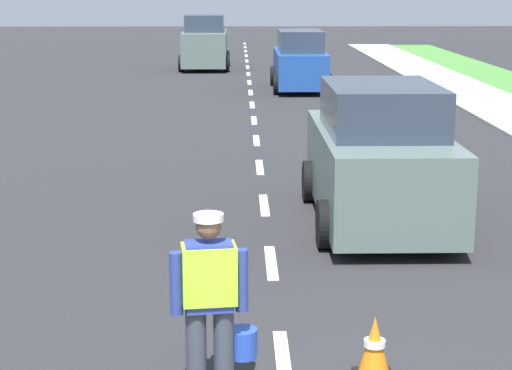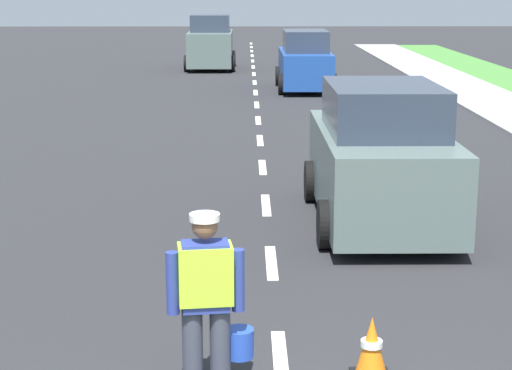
{
  "view_description": "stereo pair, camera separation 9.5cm",
  "coord_description": "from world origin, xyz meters",
  "px_view_note": "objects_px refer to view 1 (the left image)",
  "views": [
    {
      "loc": [
        -0.42,
        -5.06,
        3.55
      ],
      "look_at": [
        -0.2,
        5.45,
        1.1
      ],
      "focal_mm": 60.92,
      "sensor_mm": 36.0,
      "label": 1
    },
    {
      "loc": [
        -0.33,
        -5.06,
        3.55
      ],
      "look_at": [
        -0.2,
        5.45,
        1.1
      ],
      "focal_mm": 60.92,
      "sensor_mm": 36.0,
      "label": 2
    }
  ],
  "objects_px": {
    "car_outgoing_ahead": "(379,159)",
    "car_oncoming_third": "(205,44)",
    "road_worker": "(212,297)",
    "traffic_cone_near": "(374,348)",
    "car_outgoing_far": "(300,62)"
  },
  "relations": [
    {
      "from": "car_outgoing_ahead",
      "to": "car_oncoming_third",
      "type": "xyz_separation_m",
      "value": [
        -3.5,
        24.32,
        0.07
      ]
    },
    {
      "from": "car_oncoming_third",
      "to": "road_worker",
      "type": "bearing_deg",
      "value": -87.79
    },
    {
      "from": "road_worker",
      "to": "car_oncoming_third",
      "type": "distance_m",
      "value": 30.02
    },
    {
      "from": "car_oncoming_third",
      "to": "car_outgoing_far",
      "type": "bearing_deg",
      "value": -65.01
    },
    {
      "from": "car_outgoing_ahead",
      "to": "car_outgoing_far",
      "type": "bearing_deg",
      "value": 90.02
    },
    {
      "from": "road_worker",
      "to": "car_oncoming_third",
      "type": "height_order",
      "value": "car_oncoming_third"
    },
    {
      "from": "road_worker",
      "to": "car_outgoing_ahead",
      "type": "distance_m",
      "value": 6.14
    },
    {
      "from": "traffic_cone_near",
      "to": "road_worker",
      "type": "bearing_deg",
      "value": -166.73
    },
    {
      "from": "car_outgoing_far",
      "to": "car_outgoing_ahead",
      "type": "bearing_deg",
      "value": -89.98
    },
    {
      "from": "car_oncoming_third",
      "to": "traffic_cone_near",
      "type": "bearing_deg",
      "value": -84.94
    },
    {
      "from": "traffic_cone_near",
      "to": "car_outgoing_ahead",
      "type": "relative_size",
      "value": 0.14
    },
    {
      "from": "road_worker",
      "to": "traffic_cone_near",
      "type": "height_order",
      "value": "road_worker"
    },
    {
      "from": "car_outgoing_ahead",
      "to": "road_worker",
      "type": "bearing_deg",
      "value": -112.42
    },
    {
      "from": "road_worker",
      "to": "traffic_cone_near",
      "type": "xyz_separation_m",
      "value": [
        1.47,
        0.35,
        -0.64
      ]
    },
    {
      "from": "car_outgoing_ahead",
      "to": "car_outgoing_far",
      "type": "distance_m",
      "value": 16.83
    }
  ]
}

